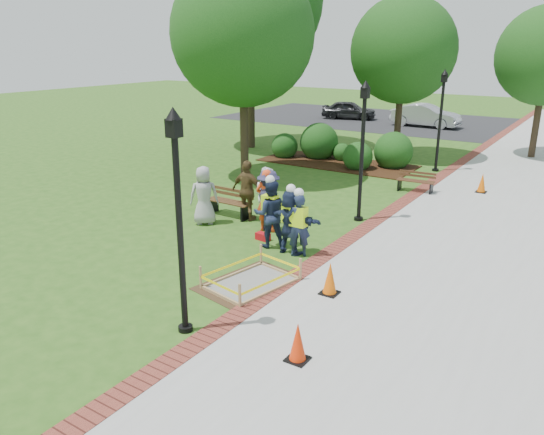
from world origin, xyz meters
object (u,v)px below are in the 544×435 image
Objects in this scene: hivis_worker_a at (291,219)px; hivis_worker_c at (270,212)px; lamp_near at (179,208)px; cone_front at (298,343)px; bench_near at (229,208)px; wet_concrete_pad at (251,275)px; hivis_worker_b at (298,223)px.

hivis_worker_a is 0.94× the size of hivis_worker_c.
cone_front is at bearing 7.10° from lamp_near.
hivis_worker_c is at bearing -30.56° from bench_near.
wet_concrete_pad is 3.27m from lamp_near.
wet_concrete_pad is 1.63× the size of bench_near.
bench_near is at bearing 154.73° from hivis_worker_b.
hivis_worker_a reaches higher than cone_front.
lamp_near is 4.98m from hivis_worker_c.
hivis_worker_c reaches higher than hivis_worker_b.
hivis_worker_c is (-0.97, 2.25, 0.75)m from wet_concrete_pad.
wet_concrete_pad is 2.56m from hivis_worker_c.
bench_near is 0.87× the size of hivis_worker_b.
cone_front is at bearing -51.72° from hivis_worker_c.
cone_front is 5.04m from hivis_worker_a.
wet_concrete_pad is 5.15m from bench_near.
cone_front is 0.41× the size of hivis_worker_b.
hivis_worker_a is at bearing -26.47° from bench_near.
lamp_near is (-2.33, -0.29, 2.12)m from cone_front.
hivis_worker_c reaches higher than bench_near.
lamp_near reaches higher than wet_concrete_pad.
hivis_worker_c reaches higher than hivis_worker_a.
lamp_near is (3.64, -6.13, 2.21)m from bench_near.
cone_front is at bearing -57.31° from hivis_worker_a.
hivis_worker_b is at bearing -8.08° from hivis_worker_a.
hivis_worker_b is at bearing 91.46° from lamp_near.
bench_near is 0.84× the size of hivis_worker_a.
bench_near is at bearing 135.65° from cone_front.
bench_near reaches higher than cone_front.
hivis_worker_c is (-3.42, 4.33, 0.62)m from cone_front.
hivis_worker_c is (-0.71, 0.12, 0.05)m from hivis_worker_a.
lamp_near is 2.34× the size of hivis_worker_b.
lamp_near is at bearing -59.30° from bench_near.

